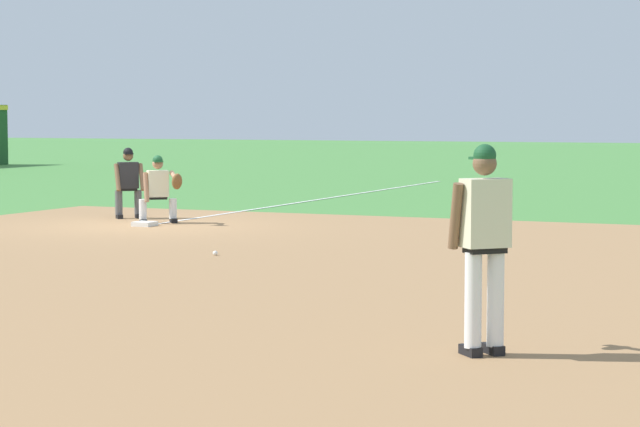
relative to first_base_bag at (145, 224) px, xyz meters
name	(u,v)px	position (x,y,z in m)	size (l,w,h in m)	color
ground_plane	(145,226)	(0.00, 0.00, -0.04)	(160.00, 160.00, 0.00)	#47843D
infield_dirt_patch	(251,267)	(-4.97, -4.80, -0.04)	(18.00, 18.00, 0.01)	#9E754C
foul_line_stripe	(330,198)	(8.99, 0.00, -0.04)	(17.98, 0.10, 0.00)	white
first_base_bag	(145,224)	(0.00, 0.00, 0.00)	(0.38, 0.38, 0.09)	white
baseball	(215,253)	(-3.91, -3.65, -0.01)	(0.07, 0.07, 0.07)	white
pitcher	(484,236)	(-9.89, -9.58, 1.01)	(0.85, 0.56, 1.86)	black
first_baseman	(160,186)	(0.65, 0.06, 0.69)	(0.75, 1.08, 1.34)	black
umpire	(128,180)	(1.45, 1.28, 0.75)	(0.67, 0.67, 1.46)	black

